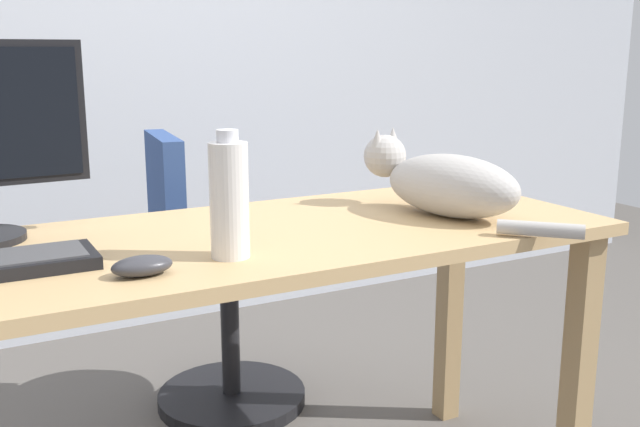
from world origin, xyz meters
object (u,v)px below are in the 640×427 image
Objects in this scene: cat at (444,182)px; computer_mouse at (142,266)px; water_bottle at (229,199)px; office_chair at (213,295)px.

cat is 5.41× the size of computer_mouse.
cat is at bearing 10.17° from water_bottle.
cat reaches higher than office_chair.
water_bottle reaches higher than computer_mouse.
computer_mouse is at bearing -168.17° from water_bottle.
water_bottle is at bearing 11.83° from computer_mouse.
office_chair is at bearing 115.86° from cat.
water_bottle is (-0.59, -0.11, 0.03)m from cat.
computer_mouse is (-0.78, -0.14, -0.06)m from cat.
office_chair is at bearing 73.05° from water_bottle.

